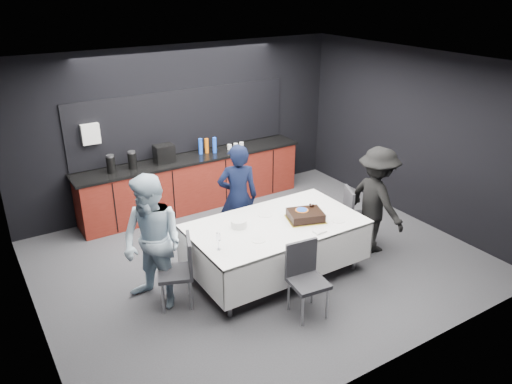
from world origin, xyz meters
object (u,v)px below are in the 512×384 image
plate_stack (239,224)px  chair_near (305,274)px  person_right (376,200)px  party_table (276,232)px  chair_left (181,267)px  person_left (153,243)px  chair_right (355,213)px  champagne_flute (218,238)px  person_center (238,197)px  cake_assembly (305,215)px

plate_stack → chair_near: bearing=-74.2°
person_right → plate_stack: bearing=82.5°
party_table → chair_left: 1.38m
party_table → person_left: (-1.65, 0.22, 0.22)m
party_table → chair_right: (1.48, 0.05, -0.11)m
person_left → person_right: size_ratio=1.07×
champagne_flute → person_center: bearing=50.7°
chair_left → party_table: bearing=-1.8°
party_table → person_center: 0.94m
chair_right → cake_assembly: bearing=-171.1°
chair_left → person_right: size_ratio=0.57×
person_left → person_right: bearing=55.7°
party_table → chair_right: chair_right is taller
chair_left → person_left: person_left is taller
person_right → chair_left: bearing=87.9°
plate_stack → chair_near: size_ratio=0.23×
chair_near → chair_left: bearing=142.0°
cake_assembly → plate_stack: cake_assembly is taller
chair_right → person_center: size_ratio=0.56×
plate_stack → person_left: (-1.17, 0.05, 0.03)m
chair_left → person_left: (-0.27, 0.18, 0.33)m
chair_near → chair_right: bearing=29.7°
chair_left → person_right: bearing=-4.8°
cake_assembly → champagne_flute: 1.38m
plate_stack → chair_left: chair_left is taller
person_center → person_right: person_center is taller
cake_assembly → champagne_flute: size_ratio=2.62×
chair_right → person_center: 1.79m
plate_stack → person_right: (2.11, -0.38, -0.03)m
party_table → cake_assembly: bearing=-16.9°
party_table → chair_near: 0.92m
champagne_flute → person_right: bearing=-0.1°
champagne_flute → chair_near: 1.13m
chair_left → cake_assembly: bearing=-5.3°
chair_left → champagne_flute: bearing=-32.2°
party_table → chair_right: bearing=1.8°
chair_left → plate_stack: bearing=8.0°
champagne_flute → chair_near: champagne_flute is taller
person_left → person_right: 3.31m
chair_left → chair_right: same height
chair_left → person_right: 3.03m
person_center → party_table: bearing=114.8°
champagne_flute → person_left: bearing=147.4°
cake_assembly → person_left: person_left is taller
champagne_flute → person_right: 2.62m
cake_assembly → chair_near: size_ratio=0.63×
plate_stack → chair_right: 1.98m
chair_near → person_center: size_ratio=0.56×
party_table → person_left: size_ratio=1.35×
cake_assembly → person_center: 1.14m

